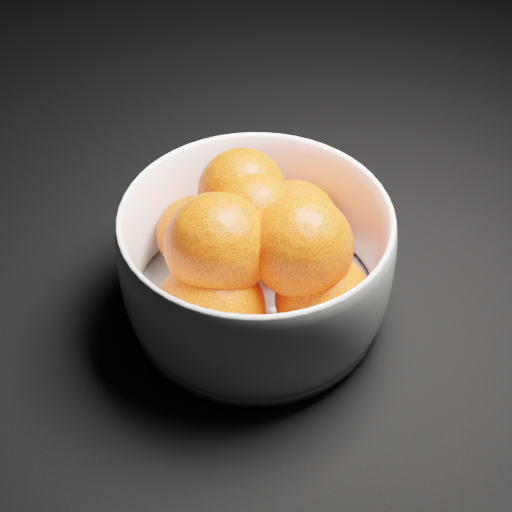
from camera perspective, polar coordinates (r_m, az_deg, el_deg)
name	(u,v)px	position (r m, az deg, el deg)	size (l,w,h in m)	color
bowl	(256,261)	(0.54, 0.00, -0.38)	(0.20, 0.20, 0.10)	white
orange_pile	(255,250)	(0.52, -0.05, 0.48)	(0.17, 0.17, 0.12)	#FF420B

